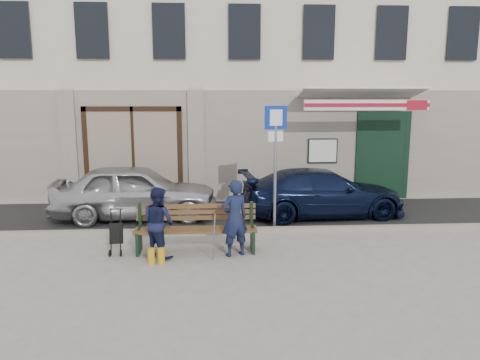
{
  "coord_description": "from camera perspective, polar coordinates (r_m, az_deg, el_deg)",
  "views": [
    {
      "loc": [
        -0.93,
        -8.61,
        3.06
      ],
      "look_at": [
        -0.33,
        1.6,
        1.2
      ],
      "focal_mm": 35.0,
      "sensor_mm": 36.0,
      "label": 1
    }
  ],
  "objects": [
    {
      "name": "man",
      "position": [
        8.96,
        -0.67,
        -4.67
      ],
      "size": [
        0.64,
        0.54,
        1.49
      ],
      "primitive_type": "imported",
      "rotation": [
        0.0,
        0.0,
        3.55
      ],
      "color": "#161E3C",
      "rests_on": "ground"
    },
    {
      "name": "bench",
      "position": [
        9.31,
        -5.67,
        -5.99
      ],
      "size": [
        2.4,
        1.17,
        0.98
      ],
      "color": "brown",
      "rests_on": "ground"
    },
    {
      "name": "curb",
      "position": [
        10.59,
        1.8,
        -6.16
      ],
      "size": [
        60.0,
        0.18,
        0.12
      ],
      "primitive_type": "cube",
      "color": "#9E9384",
      "rests_on": "ground"
    },
    {
      "name": "parking_sign",
      "position": [
        10.59,
        4.35,
        4.05
      ],
      "size": [
        0.52,
        0.15,
        2.83
      ],
      "rotation": [
        0.0,
        0.0,
        0.23
      ],
      "color": "gray",
      "rests_on": "ground"
    },
    {
      "name": "stroller",
      "position": [
        9.48,
        -14.86,
        -6.44
      ],
      "size": [
        0.27,
        0.37,
        0.88
      ],
      "rotation": [
        0.0,
        0.0,
        0.08
      ],
      "color": "black",
      "rests_on": "ground"
    },
    {
      "name": "building",
      "position": [
        17.2,
        -0.25,
        16.7
      ],
      "size": [
        20.0,
        8.27,
        10.0
      ],
      "color": "beige",
      "rests_on": "ground"
    },
    {
      "name": "car_silver",
      "position": [
        11.97,
        -12.65,
        -1.37
      ],
      "size": [
        4.14,
        1.87,
        1.38
      ],
      "primitive_type": "imported",
      "rotation": [
        0.0,
        0.0,
        1.63
      ],
      "color": "#BCBDC2",
      "rests_on": "ground"
    },
    {
      "name": "asphalt_lane",
      "position": [
        12.14,
        1.12,
        -4.27
      ],
      "size": [
        60.0,
        3.2,
        0.01
      ],
      "primitive_type": "cube",
      "color": "#282828",
      "rests_on": "ground"
    },
    {
      "name": "car_navy",
      "position": [
        12.11,
        10.01,
        -1.54
      ],
      "size": [
        4.32,
        2.08,
        1.21
      ],
      "primitive_type": "imported",
      "rotation": [
        0.0,
        0.0,
        1.66
      ],
      "color": "black",
      "rests_on": "ground"
    },
    {
      "name": "ground",
      "position": [
        9.19,
        2.65,
        -9.16
      ],
      "size": [
        80.0,
        80.0,
        0.0
      ],
      "primitive_type": "plane",
      "color": "#9E9991",
      "rests_on": "ground"
    },
    {
      "name": "woman",
      "position": [
        9.05,
        -9.92,
        -5.09
      ],
      "size": [
        0.84,
        0.83,
        1.37
      ],
      "primitive_type": "imported",
      "rotation": [
        0.0,
        0.0,
        2.42
      ],
      "color": "#141939",
      "rests_on": "ground"
    }
  ]
}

